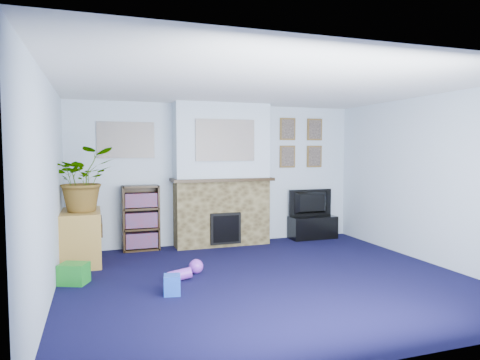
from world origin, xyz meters
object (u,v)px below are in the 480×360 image
object	(u,v)px
sideboard	(81,239)
television	(312,203)
bookshelf	(141,219)
tv_stand	(313,226)

from	to	relation	value
sideboard	television	bearing A→B (deg)	6.98
bookshelf	television	bearing A→B (deg)	-1.05
tv_stand	television	world-z (taller)	television
tv_stand	bookshelf	world-z (taller)	bookshelf
tv_stand	bookshelf	size ratio (longest dim) A/B	0.82
tv_stand	television	distance (m)	0.43
bookshelf	sideboard	distance (m)	1.06
television	bookshelf	xyz separation A→B (m)	(-3.07, 0.06, -0.15)
television	bookshelf	size ratio (longest dim) A/B	0.81
bookshelf	sideboard	xyz separation A→B (m)	(-0.89, -0.54, -0.15)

